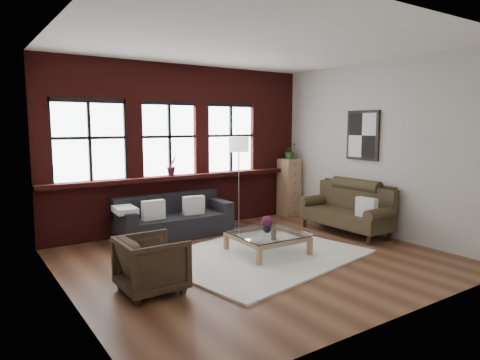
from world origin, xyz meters
TOP-DOWN VIEW (x-y plane):
  - floor at (0.00, 0.00)m, footprint 5.50×5.50m
  - ceiling at (0.00, 0.00)m, footprint 5.50×5.50m
  - wall_back at (0.00, 2.50)m, footprint 5.50×0.00m
  - wall_front at (0.00, -2.50)m, footprint 5.50×0.00m
  - wall_left at (-2.75, 0.00)m, footprint 0.00×5.00m
  - wall_right at (2.75, 0.00)m, footprint 0.00×5.00m
  - brick_backwall at (0.00, 2.44)m, footprint 5.50×0.12m
  - sill_ledge at (0.00, 2.35)m, footprint 5.50×0.30m
  - window_left at (-1.80, 2.45)m, footprint 1.38×0.10m
  - window_mid at (-0.30, 2.45)m, footprint 1.38×0.10m
  - window_right at (1.10, 2.45)m, footprint 1.38×0.10m
  - wall_poster at (2.72, 0.30)m, footprint 0.05×0.74m
  - shag_rug at (0.10, 0.05)m, footprint 3.40×2.89m
  - dark_sofa at (-0.48, 1.90)m, footprint 2.08×0.84m
  - pillow_a at (-0.92, 1.80)m, footprint 0.40×0.14m
  - pillow_b at (-0.13, 1.80)m, footprint 0.42×0.20m
  - vintage_settee at (2.30, 0.31)m, footprint 0.82×1.85m
  - pillow_settee at (2.22, -0.26)m, footprint 0.18×0.39m
  - armchair at (-1.85, -0.35)m, footprint 0.77×0.75m
  - coffee_table at (0.29, 0.11)m, footprint 1.11×1.11m
  - vase at (0.29, 0.11)m, footprint 0.17×0.17m
  - flowers at (0.29, 0.11)m, footprint 0.19×0.19m
  - drawer_chest at (2.49, 2.15)m, footprint 0.40×0.40m
  - potted_plant_top at (2.49, 2.15)m, footprint 0.38×0.36m
  - floor_lamp at (0.96, 1.91)m, footprint 0.40×0.40m
  - sill_plant at (-0.31, 2.32)m, footprint 0.25×0.23m

SIDE VIEW (x-z plane):
  - floor at x=0.00m, z-range 0.00..0.00m
  - shag_rug at x=0.10m, z-range 0.00..0.03m
  - coffee_table at x=0.29m, z-range -0.01..0.35m
  - armchair at x=-1.85m, z-range 0.00..0.70m
  - dark_sofa at x=-0.48m, z-range 0.00..0.75m
  - vase at x=0.29m, z-range 0.35..0.49m
  - vintage_settee at x=2.30m, z-range 0.00..0.99m
  - flowers at x=0.29m, z-range 0.43..0.62m
  - pillow_a at x=-0.92m, z-range 0.40..0.74m
  - pillow_b at x=-0.13m, z-range 0.40..0.74m
  - pillow_settee at x=2.22m, z-range 0.43..0.77m
  - drawer_chest at x=2.49m, z-range 0.00..1.29m
  - floor_lamp at x=0.96m, z-range 0.00..1.97m
  - sill_ledge at x=0.00m, z-range 1.00..1.08m
  - sill_plant at x=-0.31m, z-range 1.08..1.46m
  - potted_plant_top at x=2.49m, z-range 1.29..1.64m
  - wall_back at x=0.00m, z-range -1.15..4.35m
  - wall_front at x=0.00m, z-range -1.15..4.35m
  - wall_left at x=-2.75m, z-range -0.90..4.10m
  - wall_right at x=2.75m, z-range -0.90..4.10m
  - brick_backwall at x=0.00m, z-range 0.00..3.20m
  - window_left at x=-1.80m, z-range 1.00..2.50m
  - window_mid at x=-0.30m, z-range 1.00..2.50m
  - window_right at x=1.10m, z-range 1.00..2.50m
  - wall_poster at x=2.72m, z-range 1.38..2.32m
  - ceiling at x=0.00m, z-range 3.20..3.20m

